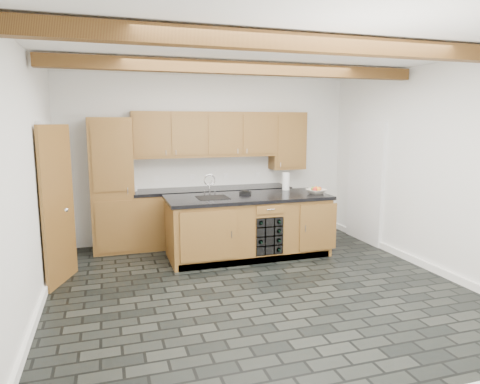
# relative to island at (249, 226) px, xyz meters

# --- Properties ---
(ground) EXTENTS (5.00, 5.00, 0.00)m
(ground) POSITION_rel_island_xyz_m (-0.31, -1.28, -0.46)
(ground) COLOR black
(ground) RESTS_ON ground
(room_shell) EXTENTS (5.01, 5.00, 5.00)m
(room_shell) POSITION_rel_island_xyz_m (-0.39, -0.75, 1.06)
(room_shell) COLOR white
(room_shell) RESTS_ON ground
(back_cabinetry) EXTENTS (3.65, 0.62, 2.20)m
(back_cabinetry) POSITION_rel_island_xyz_m (-0.68, 0.95, 0.51)
(back_cabinetry) COLOR brown
(back_cabinetry) RESTS_ON ground
(island) EXTENTS (2.48, 0.96, 0.93)m
(island) POSITION_rel_island_xyz_m (0.00, 0.00, 0.00)
(island) COLOR brown
(island) RESTS_ON ground
(faucet) EXTENTS (0.45, 0.40, 0.34)m
(faucet) POSITION_rel_island_xyz_m (-0.56, 0.05, 0.50)
(faucet) COLOR black
(faucet) RESTS_ON island
(kitchen_scale) EXTENTS (0.20, 0.16, 0.05)m
(kitchen_scale) POSITION_rel_island_xyz_m (-0.00, 0.17, 0.49)
(kitchen_scale) COLOR black
(kitchen_scale) RESTS_ON island
(fruit_bowl) EXTENTS (0.34, 0.34, 0.07)m
(fruit_bowl) POSITION_rel_island_xyz_m (1.07, -0.12, 0.50)
(fruit_bowl) COLOR beige
(fruit_bowl) RESTS_ON island
(fruit_cluster) EXTENTS (0.16, 0.17, 0.07)m
(fruit_cluster) POSITION_rel_island_xyz_m (1.07, -0.12, 0.54)
(fruit_cluster) COLOR red
(fruit_cluster) RESTS_ON fruit_bowl
(paper_towel) EXTENTS (0.11, 0.11, 0.28)m
(paper_towel) POSITION_rel_island_xyz_m (0.76, 0.37, 0.61)
(paper_towel) COLOR white
(paper_towel) RESTS_ON island
(mug) EXTENTS (0.13, 0.13, 0.10)m
(mug) POSITION_rel_island_xyz_m (-1.61, 0.96, 0.51)
(mug) COLOR white
(mug) RESTS_ON back_cabinetry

